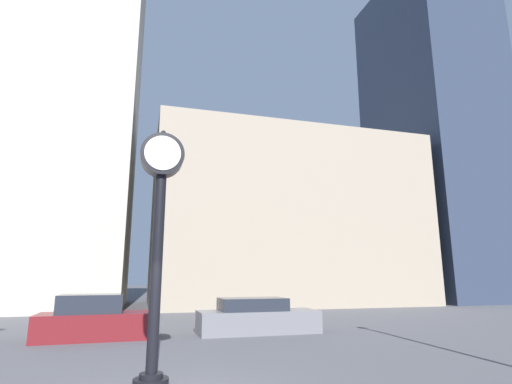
# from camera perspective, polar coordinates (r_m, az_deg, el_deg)

# --- Properties ---
(building_tall_tower) EXTENTS (13.95, 12.00, 30.93)m
(building_tall_tower) POSITION_cam_1_polar(r_m,az_deg,el_deg) (35.12, -28.34, 11.81)
(building_tall_tower) COLOR #BCB29E
(building_tall_tower) RESTS_ON ground_plane
(building_storefront_row) EXTENTS (21.17, 12.00, 13.31)m
(building_storefront_row) POSITION_cam_1_polar(r_m,az_deg,el_deg) (33.73, 3.75, -4.28)
(building_storefront_row) COLOR gray
(building_storefront_row) RESTS_ON ground_plane
(building_glass_modern) EXTENTS (8.88, 12.00, 32.24)m
(building_glass_modern) POSITION_cam_1_polar(r_m,az_deg,el_deg) (43.94, 23.90, 7.63)
(building_glass_modern) COLOR #2D384C
(building_glass_modern) RESTS_ON ground_plane
(street_clock) EXTENTS (0.98, 0.72, 5.48)m
(street_clock) POSITION_cam_1_polar(r_m,az_deg,el_deg) (9.13, -13.64, -2.94)
(street_clock) COLOR black
(street_clock) RESTS_ON ground_plane
(car_maroon) EXTENTS (3.93, 1.96, 1.53)m
(car_maroon) POSITION_cam_1_polar(r_m,az_deg,el_deg) (15.93, -22.13, -16.59)
(car_maroon) COLOR maroon
(car_maroon) RESTS_ON ground_plane
(car_grey) EXTENTS (4.71, 1.76, 1.33)m
(car_grey) POSITION_cam_1_polar(r_m,az_deg,el_deg) (16.36, 0.14, -17.55)
(car_grey) COLOR slate
(car_grey) RESTS_ON ground_plane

